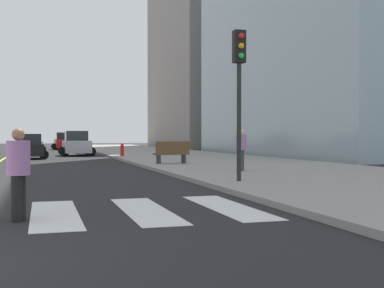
% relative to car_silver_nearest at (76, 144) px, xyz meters
% --- Properties ---
extents(sidewalk_kerb_east, '(10.00, 120.00, 0.15)m').
position_rel_car_silver_nearest_xyz_m(sidewalk_kerb_east, '(7.06, -15.09, -0.84)').
color(sidewalk_kerb_east, gray).
rests_on(sidewalk_kerb_east, ground).
extents(lane_divider_paint, '(0.16, 80.00, 0.01)m').
position_rel_car_silver_nearest_xyz_m(lane_divider_paint, '(-5.14, 4.91, -0.91)').
color(lane_divider_paint, yellow).
rests_on(lane_divider_paint, ground).
extents(parking_garage_concrete, '(18.00, 24.00, 31.93)m').
position_rel_car_silver_nearest_xyz_m(parking_garage_concrete, '(22.66, 26.70, 15.05)').
color(parking_garage_concrete, gray).
rests_on(parking_garage_concrete, ground).
extents(car_silver_nearest, '(2.78, 4.41, 1.96)m').
position_rel_car_silver_nearest_xyz_m(car_silver_nearest, '(0.00, 0.00, 0.00)').
color(car_silver_nearest, '#B7B7BC').
rests_on(car_silver_nearest, ground).
extents(car_red_third, '(2.86, 4.50, 1.98)m').
position_rel_car_silver_nearest_xyz_m(car_red_third, '(-0.15, 19.38, 0.01)').
color(car_red_third, red).
rests_on(car_red_third, ground).
extents(car_black_fifth, '(2.45, 3.86, 1.70)m').
position_rel_car_silver_nearest_xyz_m(car_black_fifth, '(-3.43, -4.87, -0.12)').
color(car_black_fifth, black).
rests_on(car_black_fifth, ground).
extents(car_blue_seventh, '(2.44, 3.83, 1.69)m').
position_rel_car_silver_nearest_xyz_m(car_blue_seventh, '(-3.44, 9.48, -0.13)').
color(car_blue_seventh, '#2D479E').
rests_on(car_blue_seventh, ground).
extents(traffic_light_near_corner, '(0.36, 0.41, 4.64)m').
position_rel_car_silver_nearest_xyz_m(traffic_light_near_corner, '(3.17, -26.76, 2.50)').
color(traffic_light_near_corner, black).
rests_on(traffic_light_near_corner, sidewalk_kerb_east).
extents(park_bench, '(1.84, 0.70, 1.12)m').
position_rel_car_silver_nearest_xyz_m(park_bench, '(3.69, -16.28, -0.23)').
color(park_bench, brown).
rests_on(park_bench, sidewalk_kerb_east).
extents(pedestrian_crossing, '(0.41, 0.41, 1.68)m').
position_rel_car_silver_nearest_xyz_m(pedestrian_crossing, '(-3.08, -31.74, 0.01)').
color(pedestrian_crossing, black).
rests_on(pedestrian_crossing, ground).
extents(pedestrian_waiting_east, '(0.42, 0.42, 1.68)m').
position_rel_car_silver_nearest_xyz_m(pedestrian_waiting_east, '(4.98, -22.44, 0.16)').
color(pedestrian_waiting_east, '#38383D').
rests_on(pedestrian_waiting_east, sidewalk_kerb_east).
extents(fire_hydrant, '(0.26, 0.26, 0.89)m').
position_rel_car_silver_nearest_xyz_m(fire_hydrant, '(2.74, -5.88, -0.34)').
color(fire_hydrant, red).
rests_on(fire_hydrant, sidewalk_kerb_east).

